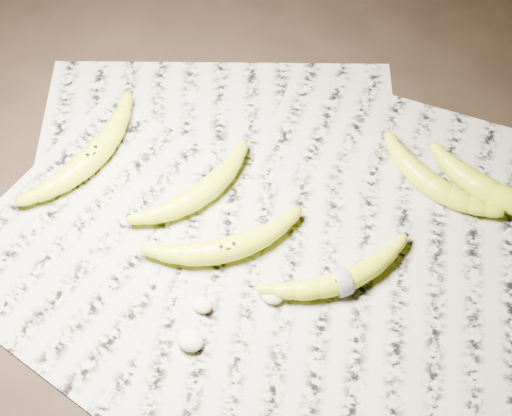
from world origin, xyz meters
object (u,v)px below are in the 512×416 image
at_px(banana_center, 227,248).
at_px(banana_upper_a, 431,183).
at_px(banana_taped, 342,280).
at_px(banana_upper_b, 495,193).
at_px(banana_left_a, 92,156).
at_px(banana_left_b, 200,193).

height_order(banana_center, banana_upper_a, banana_center).
height_order(banana_center, banana_taped, banana_center).
xyz_separation_m(banana_taped, banana_upper_b, (0.15, 0.21, 0.00)).
height_order(banana_left_a, banana_left_b, banana_left_a).
xyz_separation_m(banana_left_a, banana_upper_a, (0.47, 0.15, -0.00)).
bearing_deg(banana_upper_b, banana_center, -134.84).
relative_size(banana_left_b, banana_center, 0.93).
relative_size(banana_left_a, banana_taped, 1.10).
height_order(banana_left_b, banana_taped, banana_left_b).
xyz_separation_m(banana_left_a, banana_left_b, (0.17, 0.01, -0.00)).
xyz_separation_m(banana_upper_a, banana_upper_b, (0.09, 0.02, 0.00)).
bearing_deg(banana_upper_b, banana_left_a, -154.26).
height_order(banana_upper_a, banana_upper_b, banana_upper_b).
relative_size(banana_center, banana_taped, 1.01).
bearing_deg(banana_taped, banana_left_a, 129.88).
height_order(banana_left_a, banana_taped, banana_left_a).
bearing_deg(banana_center, banana_taped, -32.93).
distance_m(banana_left_a, banana_upper_a, 0.49).
relative_size(banana_left_a, banana_upper_b, 1.11).
height_order(banana_left_a, banana_upper_a, banana_left_a).
distance_m(banana_upper_a, banana_upper_b, 0.09).
height_order(banana_left_b, banana_upper_a, same).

